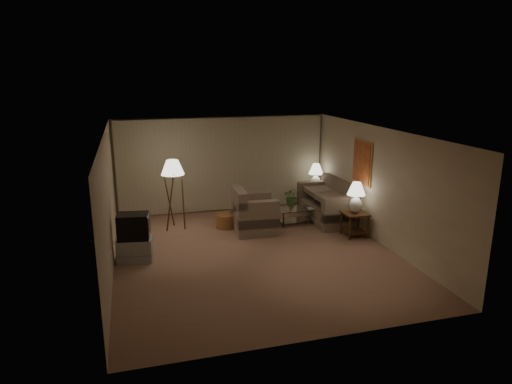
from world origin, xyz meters
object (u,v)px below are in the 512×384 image
(table_lamp_near, at_px, (356,195))
(coffee_table, at_px, (297,214))
(sofa, at_px, (326,205))
(side_table_far, at_px, (315,195))
(crt_tv, at_px, (133,226))
(vase, at_px, (292,207))
(armchair, at_px, (255,214))
(side_table_near, at_px, (355,220))
(table_lamp_far, at_px, (316,174))
(tv_cabinet, at_px, (135,250))
(ottoman, at_px, (226,221))
(floor_lamp, at_px, (174,193))

(table_lamp_near, distance_m, coffee_table, 1.79)
(sofa, height_order, side_table_far, sofa)
(crt_tv, height_order, vase, crt_tv)
(armchair, bearing_deg, side_table_far, -52.91)
(armchair, height_order, side_table_near, armchair)
(table_lamp_far, height_order, vase, table_lamp_far)
(armchair, xyz_separation_m, table_lamp_near, (2.26, -0.97, 0.60))
(side_table_far, bearing_deg, table_lamp_near, -90.00)
(sofa, height_order, tv_cabinet, sofa)
(table_lamp_far, relative_size, ottoman, 1.35)
(armchair, distance_m, side_table_far, 2.71)
(crt_tv, bearing_deg, vase, 26.97)
(table_lamp_far, height_order, ottoman, table_lamp_far)
(tv_cabinet, bearing_deg, ottoman, 42.71)
(armchair, relative_size, vase, 8.57)
(tv_cabinet, height_order, floor_lamp, floor_lamp)
(side_table_near, height_order, coffee_table, side_table_near)
(side_table_near, xyz_separation_m, coffee_table, (-1.03, 1.25, -0.14))
(armchair, height_order, ottoman, armchair)
(side_table_far, xyz_separation_m, coffee_table, (-1.03, -1.23, -0.12))
(table_lamp_near, height_order, ottoman, table_lamp_near)
(armchair, height_order, crt_tv, crt_tv)
(tv_cabinet, bearing_deg, table_lamp_far, 34.68)
(coffee_table, bearing_deg, side_table_near, -50.54)
(side_table_near, height_order, crt_tv, crt_tv)
(crt_tv, bearing_deg, coffee_table, 26.34)
(tv_cabinet, bearing_deg, table_lamp_near, 9.47)
(sofa, distance_m, tv_cabinet, 5.26)
(crt_tv, relative_size, vase, 5.02)
(sofa, height_order, armchair, armchair)
(side_table_far, relative_size, crt_tv, 0.87)
(tv_cabinet, relative_size, crt_tv, 1.13)
(coffee_table, relative_size, crt_tv, 1.47)
(table_lamp_far, relative_size, floor_lamp, 0.41)
(sofa, xyz_separation_m, armchair, (-2.11, -0.38, 0.02))
(floor_lamp, bearing_deg, ottoman, -11.03)
(table_lamp_far, bearing_deg, side_table_near, -90.00)
(armchair, relative_size, table_lamp_near, 1.57)
(coffee_table, distance_m, floor_lamp, 3.25)
(table_lamp_far, xyz_separation_m, ottoman, (-2.89, -1.01, -0.85))
(table_lamp_near, xyz_separation_m, ottoman, (-2.89, 1.47, -0.87))
(side_table_near, distance_m, tv_cabinet, 5.20)
(armchair, xyz_separation_m, coffee_table, (1.23, 0.28, -0.17))
(armchair, relative_size, floor_lamp, 0.66)
(sofa, xyz_separation_m, ottoman, (-2.74, 0.12, -0.25))
(tv_cabinet, bearing_deg, floor_lamp, 69.04)
(coffee_table, bearing_deg, side_table_far, 50.05)
(armchair, bearing_deg, floor_lamp, 72.05)
(sofa, bearing_deg, armchair, -79.95)
(sofa, xyz_separation_m, side_table_near, (0.15, -1.35, -0.01))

